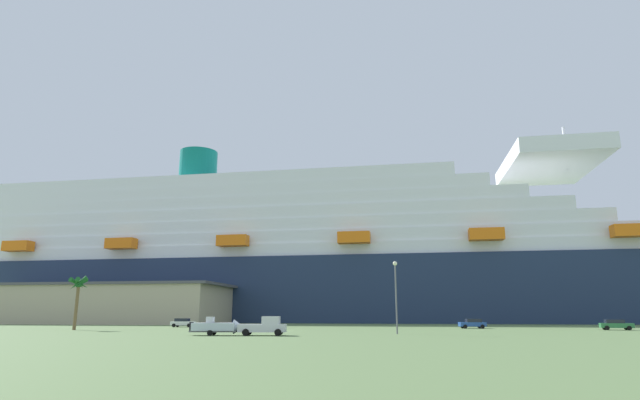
% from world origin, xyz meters
% --- Properties ---
extents(ground_plane, '(600.00, 600.00, 0.00)m').
position_xyz_m(ground_plane, '(0.00, 30.00, 0.00)').
color(ground_plane, '#567042').
extents(cruise_ship, '(267.36, 43.56, 57.36)m').
position_xyz_m(cruise_ship, '(-11.96, 64.30, 16.46)').
color(cruise_ship, '#1E2D4C').
rests_on(cruise_ship, ground_plane).
extents(terminal_building, '(66.69, 26.93, 9.28)m').
position_xyz_m(terminal_building, '(-57.52, 34.62, 4.66)').
color(terminal_building, '#B7A88C').
rests_on(terminal_building, ground_plane).
extents(pickup_truck, '(5.88, 3.11, 2.20)m').
position_xyz_m(pickup_truck, '(3.55, -15.64, 1.04)').
color(pickup_truck, silver).
rests_on(pickup_truck, ground_plane).
extents(small_boat_on_trailer, '(7.05, 2.90, 2.15)m').
position_xyz_m(small_boat_on_trailer, '(-1.70, -16.66, 0.97)').
color(small_boat_on_trailer, '#595960').
rests_on(small_boat_on_trailer, ground_plane).
extents(palm_tree, '(3.31, 3.14, 8.33)m').
position_xyz_m(palm_tree, '(-31.41, -4.15, 6.57)').
color(palm_tree, brown).
rests_on(palm_tree, ground_plane).
extents(street_lamp, '(0.56, 0.56, 9.12)m').
position_xyz_m(street_lamp, '(18.45, -7.86, 5.83)').
color(street_lamp, slate).
rests_on(street_lamp, ground_plane).
extents(parked_car_green_wagon, '(4.70, 2.53, 1.58)m').
position_xyz_m(parked_car_green_wagon, '(50.23, 14.14, 0.83)').
color(parked_car_green_wagon, '#2D723F').
rests_on(parked_car_green_wagon, ground_plane).
extents(parked_car_blue_suv, '(4.64, 2.77, 1.58)m').
position_xyz_m(parked_car_blue_suv, '(29.23, 17.52, 0.83)').
color(parked_car_blue_suv, '#264C99').
rests_on(parked_car_blue_suv, ground_plane).
extents(parked_car_white_van, '(4.53, 2.36, 1.58)m').
position_xyz_m(parked_car_white_van, '(-22.54, 13.83, 0.83)').
color(parked_car_white_van, white).
rests_on(parked_car_white_van, ground_plane).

